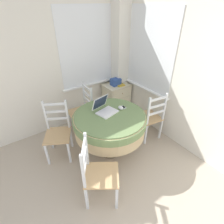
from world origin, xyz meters
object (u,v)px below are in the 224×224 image
at_px(computer_mouse, 121,108).
at_px(corner_cabinet, 116,99).
at_px(laptop, 105,109).
at_px(book_on_cabinet, 119,84).
at_px(storage_box, 116,82).
at_px(cell_phone, 123,107).
at_px(dining_chair_camera_near, 98,174).
at_px(dining_chair_near_back_window, 82,111).
at_px(round_dining_table, 110,123).
at_px(dining_chair_left_flank, 58,132).
at_px(dining_chair_near_right_window, 150,117).

height_order(computer_mouse, corner_cabinet, computer_mouse).
height_order(laptop, computer_mouse, laptop).
distance_m(laptop, book_on_cabinet, 1.20).
bearing_deg(storage_box, computer_mouse, -121.77).
height_order(cell_phone, dining_chair_camera_near, dining_chair_camera_near).
height_order(dining_chair_camera_near, book_on_cabinet, dining_chair_camera_near).
xyz_separation_m(computer_mouse, cell_phone, (0.07, 0.02, -0.02)).
bearing_deg(computer_mouse, cell_phone, 15.04).
bearing_deg(corner_cabinet, dining_chair_near_back_window, -170.87).
bearing_deg(round_dining_table, book_on_cabinet, 46.52).
distance_m(dining_chair_near_back_window, dining_chair_left_flank, 0.73).
height_order(computer_mouse, dining_chair_camera_near, dining_chair_camera_near).
bearing_deg(dining_chair_left_flank, book_on_cabinet, 16.69).
height_order(dining_chair_camera_near, dining_chair_left_flank, same).
distance_m(cell_phone, dining_chair_near_back_window, 0.92).
relative_size(cell_phone, dining_chair_near_back_window, 0.11).
distance_m(dining_chair_near_back_window, corner_cabinet, 0.94).
bearing_deg(laptop, dining_chair_left_flank, 154.92).
relative_size(round_dining_table, dining_chair_left_flank, 1.19).
bearing_deg(dining_chair_left_flank, dining_chair_camera_near, -83.90).
distance_m(cell_phone, book_on_cabinet, 1.04).
xyz_separation_m(dining_chair_near_back_window, book_on_cabinet, (0.96, 0.11, 0.27)).
height_order(dining_chair_left_flank, corner_cabinet, dining_chair_left_flank).
height_order(round_dining_table, dining_chair_left_flank, dining_chair_left_flank).
xyz_separation_m(dining_chair_left_flank, storage_box, (1.52, 0.50, 0.33)).
relative_size(cell_phone, book_on_cabinet, 0.44).
bearing_deg(computer_mouse, dining_chair_near_right_window, -12.81).
xyz_separation_m(round_dining_table, cell_phone, (0.31, 0.06, 0.15)).
relative_size(cell_phone, storage_box, 0.53).
bearing_deg(laptop, dining_chair_near_right_window, -14.87).
distance_m(round_dining_table, cell_phone, 0.35).
distance_m(dining_chair_near_back_window, storage_box, 0.96).
distance_m(cell_phone, dining_chair_camera_near, 1.16).
bearing_deg(computer_mouse, book_on_cabinet, 54.36).
bearing_deg(round_dining_table, dining_chair_camera_near, -134.56).
relative_size(laptop, dining_chair_near_back_window, 0.39).
distance_m(laptop, corner_cabinet, 1.28).
height_order(dining_chair_near_back_window, book_on_cabinet, dining_chair_near_back_window).
relative_size(storage_box, book_on_cabinet, 0.82).
distance_m(round_dining_table, computer_mouse, 0.30).
bearing_deg(dining_chair_near_right_window, storage_box, 90.81).
height_order(dining_chair_near_right_window, storage_box, dining_chair_near_right_window).
height_order(laptop, corner_cabinet, laptop).
xyz_separation_m(round_dining_table, dining_chair_camera_near, (-0.59, -0.60, -0.17)).
height_order(round_dining_table, dining_chair_camera_near, dining_chair_camera_near).
bearing_deg(corner_cabinet, book_on_cabinet, -49.97).
bearing_deg(dining_chair_camera_near, computer_mouse, 37.46).
xyz_separation_m(laptop, dining_chair_near_back_window, (-0.07, 0.70, -0.37)).
height_order(round_dining_table, computer_mouse, computer_mouse).
height_order(round_dining_table, storage_box, storage_box).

